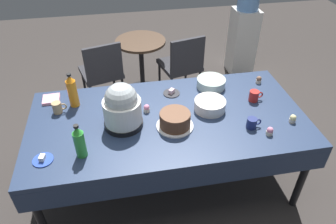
{
  "coord_description": "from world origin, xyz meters",
  "views": [
    {
      "loc": [
        -0.36,
        -1.93,
        2.31
      ],
      "look_at": [
        0.0,
        0.0,
        0.8
      ],
      "focal_mm": 33.57,
      "sensor_mm": 36.0,
      "label": 1
    }
  ],
  "objects_px": {
    "ceramic_snack_bowl": "(210,105)",
    "maroon_chair_left": "(102,70)",
    "dessert_plate_cobalt": "(43,159)",
    "coffee_mug_red": "(254,96)",
    "glass_salad_bowl": "(211,83)",
    "round_cafe_table": "(141,57)",
    "coffee_mug_navy": "(252,123)",
    "slow_cooker": "(122,107)",
    "cupcake_mint": "(293,119)",
    "dessert_plate_teal": "(123,99)",
    "cupcake_lemon": "(270,131)",
    "soda_bottle_orange_juice": "(72,91)",
    "water_cooler": "(244,32)",
    "frosted_layer_cake": "(175,120)",
    "cupcake_rose": "(259,80)",
    "maroon_chair_right": "(182,63)",
    "dessert_plate_charcoal": "(171,93)",
    "cupcake_vanilla": "(147,108)",
    "soda_bottle_lime_soda": "(80,142)",
    "coffee_mug_tan": "(57,108)",
    "potluck_table": "(168,123)"
  },
  "relations": [
    {
      "from": "cupcake_lemon",
      "to": "glass_salad_bowl",
      "type": "bearing_deg",
      "value": 108.55
    },
    {
      "from": "maroon_chair_left",
      "to": "water_cooler",
      "type": "distance_m",
      "value": 1.98
    },
    {
      "from": "ceramic_snack_bowl",
      "to": "maroon_chair_left",
      "type": "relative_size",
      "value": 0.3
    },
    {
      "from": "glass_salad_bowl",
      "to": "cupcake_mint",
      "type": "xyz_separation_m",
      "value": [
        0.48,
        -0.61,
        -0.01
      ]
    },
    {
      "from": "coffee_mug_tan",
      "to": "maroon_chair_right",
      "type": "distance_m",
      "value": 1.71
    },
    {
      "from": "slow_cooker",
      "to": "maroon_chair_right",
      "type": "relative_size",
      "value": 0.43
    },
    {
      "from": "soda_bottle_lime_soda",
      "to": "coffee_mug_navy",
      "type": "bearing_deg",
      "value": 3.08
    },
    {
      "from": "dessert_plate_cobalt",
      "to": "cupcake_lemon",
      "type": "height_order",
      "value": "cupcake_lemon"
    },
    {
      "from": "ceramic_snack_bowl",
      "to": "potluck_table",
      "type": "bearing_deg",
      "value": -174.08
    },
    {
      "from": "dessert_plate_teal",
      "to": "maroon_chair_left",
      "type": "height_order",
      "value": "maroon_chair_left"
    },
    {
      "from": "coffee_mug_red",
      "to": "soda_bottle_lime_soda",
      "type": "bearing_deg",
      "value": -164.23
    },
    {
      "from": "cupcake_rose",
      "to": "maroon_chair_right",
      "type": "xyz_separation_m",
      "value": [
        -0.5,
        0.96,
        -0.29
      ]
    },
    {
      "from": "dessert_plate_cobalt",
      "to": "maroon_chair_left",
      "type": "bearing_deg",
      "value": 76.45
    },
    {
      "from": "coffee_mug_navy",
      "to": "round_cafe_table",
      "type": "bearing_deg",
      "value": 110.25
    },
    {
      "from": "coffee_mug_navy",
      "to": "round_cafe_table",
      "type": "relative_size",
      "value": 0.16
    },
    {
      "from": "dessert_plate_charcoal",
      "to": "cupcake_lemon",
      "type": "bearing_deg",
      "value": -47.34
    },
    {
      "from": "dessert_plate_charcoal",
      "to": "cupcake_rose",
      "type": "relative_size",
      "value": 2.17
    },
    {
      "from": "glass_salad_bowl",
      "to": "potluck_table",
      "type": "bearing_deg",
      "value": -141.63
    },
    {
      "from": "dessert_plate_cobalt",
      "to": "coffee_mug_tan",
      "type": "bearing_deg",
      "value": 84.05
    },
    {
      "from": "glass_salad_bowl",
      "to": "soda_bottle_orange_juice",
      "type": "relative_size",
      "value": 0.86
    },
    {
      "from": "cupcake_rose",
      "to": "potluck_table",
      "type": "bearing_deg",
      "value": -159.02
    },
    {
      "from": "glass_salad_bowl",
      "to": "round_cafe_table",
      "type": "distance_m",
      "value": 1.31
    },
    {
      "from": "ceramic_snack_bowl",
      "to": "coffee_mug_navy",
      "type": "relative_size",
      "value": 2.21
    },
    {
      "from": "potluck_table",
      "to": "dessert_plate_teal",
      "type": "distance_m",
      "value": 0.46
    },
    {
      "from": "dessert_plate_teal",
      "to": "dessert_plate_cobalt",
      "type": "distance_m",
      "value": 0.85
    },
    {
      "from": "dessert_plate_charcoal",
      "to": "coffee_mug_tan",
      "type": "relative_size",
      "value": 1.27
    },
    {
      "from": "dessert_plate_cobalt",
      "to": "coffee_mug_tan",
      "type": "distance_m",
      "value": 0.54
    },
    {
      "from": "dessert_plate_teal",
      "to": "dessert_plate_cobalt",
      "type": "bearing_deg",
      "value": -133.71
    },
    {
      "from": "cupcake_rose",
      "to": "soda_bottle_orange_juice",
      "type": "distance_m",
      "value": 1.66
    },
    {
      "from": "coffee_mug_navy",
      "to": "cupcake_vanilla",
      "type": "bearing_deg",
      "value": 155.8
    },
    {
      "from": "glass_salad_bowl",
      "to": "water_cooler",
      "type": "bearing_deg",
      "value": 57.96
    },
    {
      "from": "cupcake_vanilla",
      "to": "soda_bottle_lime_soda",
      "type": "relative_size",
      "value": 0.25
    },
    {
      "from": "ceramic_snack_bowl",
      "to": "round_cafe_table",
      "type": "xyz_separation_m",
      "value": [
        -0.4,
        1.5,
        -0.3
      ]
    },
    {
      "from": "cupcake_mint",
      "to": "frosted_layer_cake",
      "type": "bearing_deg",
      "value": 172.92
    },
    {
      "from": "dessert_plate_charcoal",
      "to": "coffee_mug_tan",
      "type": "height_order",
      "value": "coffee_mug_tan"
    },
    {
      "from": "dessert_plate_teal",
      "to": "cupcake_lemon",
      "type": "bearing_deg",
      "value": -31.7
    },
    {
      "from": "slow_cooker",
      "to": "dessert_plate_cobalt",
      "type": "bearing_deg",
      "value": -154.0
    },
    {
      "from": "dessert_plate_cobalt",
      "to": "coffee_mug_red",
      "type": "height_order",
      "value": "coffee_mug_red"
    },
    {
      "from": "ceramic_snack_bowl",
      "to": "soda_bottle_lime_soda",
      "type": "bearing_deg",
      "value": -161.19
    },
    {
      "from": "dessert_plate_cobalt",
      "to": "glass_salad_bowl",
      "type": "bearing_deg",
      "value": 26.14
    },
    {
      "from": "soda_bottle_lime_soda",
      "to": "coffee_mug_red",
      "type": "distance_m",
      "value": 1.48
    },
    {
      "from": "slow_cooker",
      "to": "coffee_mug_navy",
      "type": "bearing_deg",
      "value": -12.09
    },
    {
      "from": "coffee_mug_tan",
      "to": "coffee_mug_red",
      "type": "xyz_separation_m",
      "value": [
        1.63,
        -0.13,
        -0.0
      ]
    },
    {
      "from": "dessert_plate_charcoal",
      "to": "coffee_mug_navy",
      "type": "xyz_separation_m",
      "value": [
        0.52,
        -0.56,
        0.03
      ]
    },
    {
      "from": "dessert_plate_teal",
      "to": "dessert_plate_cobalt",
      "type": "height_order",
      "value": "dessert_plate_teal"
    },
    {
      "from": "water_cooler",
      "to": "slow_cooker",
      "type": "bearing_deg",
      "value": -132.94
    },
    {
      "from": "dessert_plate_charcoal",
      "to": "dessert_plate_cobalt",
      "type": "xyz_separation_m",
      "value": [
        -1.01,
        -0.63,
        -0.0
      ]
    },
    {
      "from": "frosted_layer_cake",
      "to": "coffee_mug_red",
      "type": "xyz_separation_m",
      "value": [
        0.73,
        0.22,
        -0.01
      ]
    },
    {
      "from": "soda_bottle_orange_juice",
      "to": "water_cooler",
      "type": "relative_size",
      "value": 0.24
    },
    {
      "from": "maroon_chair_left",
      "to": "coffee_mug_red",
      "type": "bearing_deg",
      "value": -43.39
    }
  ]
}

